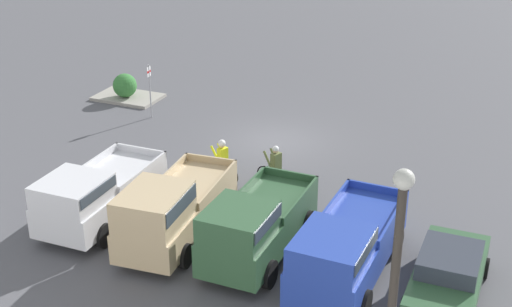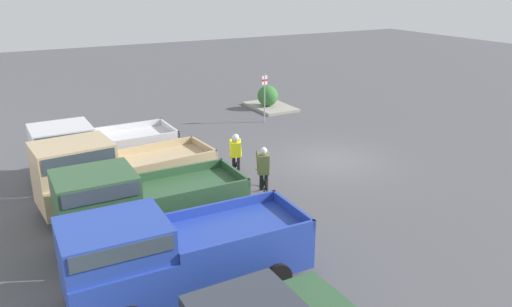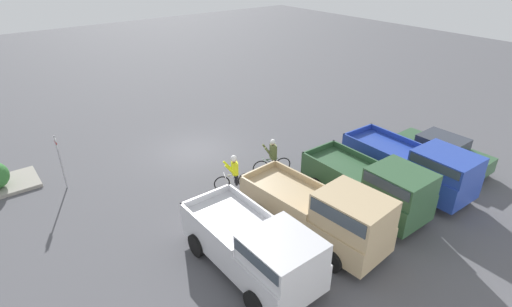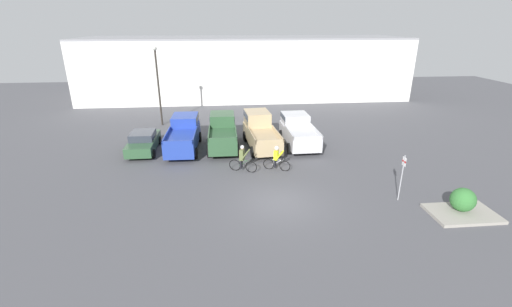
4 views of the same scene
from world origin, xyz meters
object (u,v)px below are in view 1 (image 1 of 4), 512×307
pickup_truck_3 (95,194)px  pickup_truck_2 (171,209)px  cyclist_1 (275,168)px  shrub (125,85)px  pickup_truck_0 (345,248)px  fire_lane_sign (150,86)px  cyclist_0 (222,159)px  pickup_truck_1 (254,226)px  sedan_0 (448,275)px

pickup_truck_3 → pickup_truck_2: bearing=178.5°
cyclist_1 → shrub: bearing=-30.2°
pickup_truck_0 → cyclist_1: size_ratio=3.25×
pickup_truck_3 → fire_lane_sign: bearing=-69.3°
cyclist_0 → pickup_truck_1: bearing=125.9°
pickup_truck_0 → cyclist_0: (6.08, -4.58, -0.29)m
sedan_0 → cyclist_0: (8.89, -4.17, 0.11)m
sedan_0 → cyclist_1: (6.79, -4.18, 0.13)m
pickup_truck_0 → fire_lane_sign: size_ratio=2.26×
pickup_truck_3 → fire_lane_sign: 9.65m
cyclist_0 → cyclist_1: bearing=-179.8°
fire_lane_sign → shrub: size_ratio=2.16×
pickup_truck_3 → cyclist_0: (-2.30, -4.61, -0.26)m
pickup_truck_0 → cyclist_0: 7.62m
pickup_truck_0 → pickup_truck_2: size_ratio=0.98×
pickup_truck_1 → shrub: bearing=-42.7°
pickup_truck_3 → cyclist_0: bearing=-116.6°
sedan_0 → fire_lane_sign: fire_lane_sign is taller
pickup_truck_1 → pickup_truck_2: bearing=2.7°
shrub → cyclist_0: bearing=143.7°
pickup_truck_0 → cyclist_1: pickup_truck_0 is taller
shrub → pickup_truck_3: bearing=118.7°
pickup_truck_0 → pickup_truck_2: pickup_truck_2 is taller
cyclist_1 → pickup_truck_0: bearing=130.9°
pickup_truck_3 → cyclist_1: bearing=-133.6°
cyclist_0 → fire_lane_sign: (5.71, -4.41, 0.68)m
fire_lane_sign → pickup_truck_0: bearing=142.7°
pickup_truck_0 → pickup_truck_3: 8.39m
cyclist_0 → shrub: bearing=-36.3°
pickup_truck_1 → pickup_truck_3: (5.59, 0.06, -0.08)m
pickup_truck_3 → pickup_truck_0: bearing=-179.8°
cyclist_1 → fire_lane_sign: (7.81, -4.40, 0.65)m
sedan_0 → pickup_truck_1: bearing=3.9°
shrub → fire_lane_sign: bearing=147.1°
sedan_0 → shrub: 19.75m
pickup_truck_0 → sedan_0: bearing=-171.6°
cyclist_0 → sedan_0: bearing=154.9°
sedan_0 → pickup_truck_1: 5.63m
cyclist_0 → cyclist_1: 2.10m
cyclist_1 → shrub: 11.78m
pickup_truck_3 → pickup_truck_1: bearing=-179.4°
pickup_truck_3 → shrub: 12.03m
pickup_truck_0 → cyclist_0: size_ratio=3.45×
pickup_truck_2 → cyclist_0: 4.73m
cyclist_0 → shrub: 10.03m
pickup_truck_2 → fire_lane_sign: size_ratio=2.30×
pickup_truck_2 → cyclist_0: (0.54, -4.68, -0.35)m
pickup_truck_1 → fire_lane_sign: size_ratio=2.04×
sedan_0 → fire_lane_sign: 16.95m
pickup_truck_2 → cyclist_1: bearing=-108.4°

